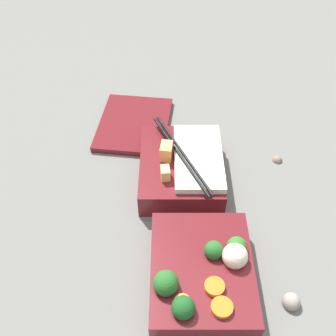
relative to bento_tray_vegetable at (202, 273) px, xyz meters
The scene contains 6 objects.
ground_plane 0.11m from the bento_tray_vegetable, ahead, with size 3.00×3.00×0.00m, color slate.
bento_tray_vegetable is the anchor object (origin of this frame).
bento_tray_rice 0.22m from the bento_tray_vegetable, ahead, with size 0.20×0.15×0.08m.
bento_lid 0.39m from the bento_tray_vegetable, 18.67° to the left, with size 0.18×0.15×0.01m, color maroon.
pebble_0 0.31m from the bento_tray_vegetable, 32.60° to the right, with size 0.02×0.02×0.02m, color #7A6B5B.
pebble_1 0.14m from the bento_tray_vegetable, 104.89° to the right, with size 0.03×0.03×0.03m, color gray.
Camera 1 is at (-0.40, 0.03, 0.56)m, focal length 42.00 mm.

